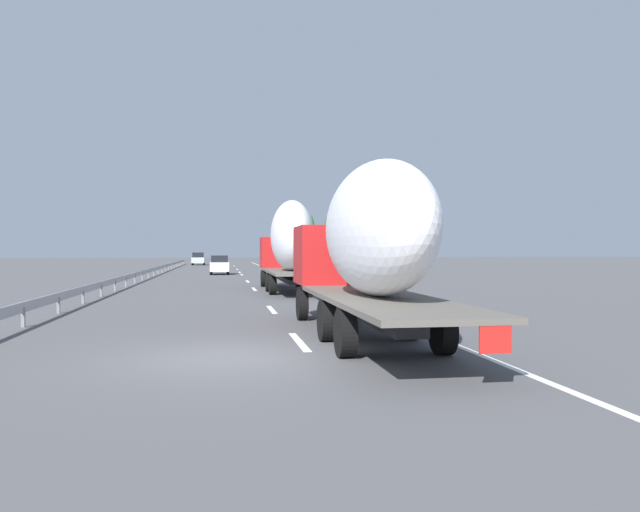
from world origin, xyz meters
TOP-DOWN VIEW (x-y plane):
  - ground_plane at (40.00, 0.00)m, footprint 260.00×260.00m
  - lane_stripe_0 at (2.00, -1.80)m, footprint 3.20×0.20m
  - lane_stripe_1 at (10.49, -1.80)m, footprint 3.20×0.20m
  - lane_stripe_2 at (23.09, -1.80)m, footprint 3.20×0.20m
  - lane_stripe_3 at (32.05, -1.80)m, footprint 3.20×0.20m
  - lane_stripe_4 at (44.42, -1.80)m, footprint 3.20×0.20m
  - lane_stripe_5 at (50.79, -1.80)m, footprint 3.20×0.20m
  - lane_stripe_6 at (59.80, -1.80)m, footprint 3.20×0.20m
  - lane_stripe_7 at (76.26, -1.80)m, footprint 3.20×0.20m
  - edge_line_right at (45.00, -5.50)m, footprint 110.00×0.20m
  - truck_lead at (20.60, -3.60)m, footprint 12.81×2.55m
  - truck_trailing at (2.23, -3.60)m, footprint 13.23×2.55m
  - car_white_van at (45.24, 0.24)m, footprint 4.02×1.75m
  - car_silver_hatch at (82.40, 3.48)m, footprint 4.54×1.91m
  - road_sign at (36.43, -6.70)m, footprint 0.10×0.90m
  - tree_0 at (61.12, -13.00)m, footprint 3.98×3.98m
  - tree_1 at (66.69, -10.32)m, footprint 3.05×3.05m
  - tree_2 at (78.12, -13.36)m, footprint 3.09×3.09m
  - tree_3 at (54.09, -12.23)m, footprint 2.77×2.77m
  - tree_4 at (62.32, -9.63)m, footprint 3.66×3.66m
  - tree_5 at (36.83, -11.51)m, footprint 3.32×3.32m
  - guardrail_median at (43.00, 6.00)m, footprint 94.00×0.10m

SIDE VIEW (x-z plane):
  - ground_plane at x=40.00m, z-range 0.00..0.00m
  - lane_stripe_0 at x=2.00m, z-range 0.00..0.01m
  - lane_stripe_1 at x=10.49m, z-range 0.00..0.01m
  - lane_stripe_2 at x=23.09m, z-range 0.00..0.01m
  - lane_stripe_3 at x=32.05m, z-range 0.00..0.01m
  - lane_stripe_4 at x=44.42m, z-range 0.00..0.01m
  - lane_stripe_5 at x=50.79m, z-range 0.00..0.01m
  - lane_stripe_6 at x=59.80m, z-range 0.00..0.01m
  - lane_stripe_7 at x=76.26m, z-range 0.00..0.01m
  - edge_line_right at x=45.00m, z-range 0.00..0.01m
  - guardrail_median at x=43.00m, z-range 0.20..0.96m
  - car_white_van at x=45.24m, z-range 0.01..1.80m
  - car_silver_hatch at x=82.40m, z-range 0.00..1.90m
  - road_sign at x=36.43m, z-range 0.62..3.87m
  - truck_trailing at x=2.23m, z-range 0.29..4.76m
  - truck_lead at x=20.60m, z-range 0.22..5.18m
  - tree_3 at x=54.09m, z-range 0.78..5.98m
  - tree_5 at x=36.83m, z-range 0.87..6.67m
  - tree_1 at x=66.69m, z-range 0.94..6.84m
  - tree_4 at x=62.32m, z-range 0.95..7.00m
  - tree_0 at x=61.12m, z-range 0.70..7.99m
  - tree_2 at x=78.12m, z-range 0.88..8.50m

